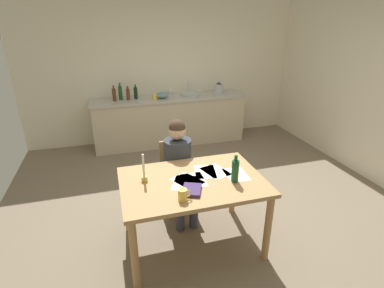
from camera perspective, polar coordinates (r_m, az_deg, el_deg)
ground_plane at (r=3.92m, az=3.03°, el=-12.01°), size 5.20×5.20×0.04m
wall_back at (r=5.80m, az=-5.35°, el=13.73°), size 5.20×0.12×2.60m
kitchen_counter at (r=5.66m, az=-4.32°, el=4.67°), size 2.83×0.64×0.90m
dining_table at (r=2.95m, az=0.08°, el=-8.71°), size 1.39×0.95×0.78m
chair_at_table at (r=3.65m, az=-3.01°, el=-5.54°), size 0.40×0.40×0.87m
person_seated at (r=3.43m, az=-2.48°, el=-3.83°), size 0.32×0.59×1.19m
coffee_mug at (r=2.58m, az=-1.75°, el=-9.76°), size 0.12×0.08×0.11m
candlestick at (r=2.88m, az=-9.25°, el=-5.71°), size 0.06×0.06×0.29m
book_magazine at (r=2.71m, az=-0.04°, el=-8.88°), size 0.23×0.26×0.03m
paper_letter at (r=2.88m, az=-0.90°, el=-7.10°), size 0.33×0.36×0.00m
paper_bill at (r=3.06m, az=4.57°, el=-5.28°), size 0.29×0.34×0.00m
paper_envelope at (r=3.03m, az=8.52°, el=-5.84°), size 0.22×0.30×0.00m
paper_receipt at (r=3.05m, az=2.54°, el=-5.36°), size 0.26×0.33×0.00m
paper_notice at (r=2.89m, az=0.39°, el=-6.99°), size 0.21×0.30×0.00m
paper_flyer at (r=2.85m, az=-1.47°, el=-7.53°), size 0.31×0.36×0.00m
wine_bottle_on_table at (r=2.85m, az=8.31°, el=-5.12°), size 0.07×0.07×0.28m
sink_unit at (r=5.63m, az=-0.24°, el=9.63°), size 0.36×0.36×0.24m
bottle_oil at (r=5.38m, az=-14.82°, el=9.25°), size 0.07×0.07×0.27m
bottle_vinegar at (r=5.43m, az=-13.67°, el=9.62°), size 0.06×0.06×0.30m
bottle_wine_red at (r=5.40m, az=-12.26°, el=9.43°), size 0.06×0.06×0.24m
bottle_sauce at (r=5.45m, az=-10.83°, el=9.69°), size 0.07×0.07×0.25m
mixing_bowl at (r=5.45m, az=-5.83°, el=9.40°), size 0.24×0.24×0.11m
stovetop_kettle at (r=5.78m, az=5.19°, el=10.67°), size 0.18×0.18×0.22m
wine_glass_near_sink at (r=5.66m, az=-4.25°, el=10.53°), size 0.07×0.07×0.15m
wine_glass_by_kettle at (r=5.64m, az=-5.34°, el=10.45°), size 0.07×0.07×0.15m
teacup_on_counter at (r=5.32m, az=-7.21°, el=9.01°), size 0.11×0.07×0.11m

